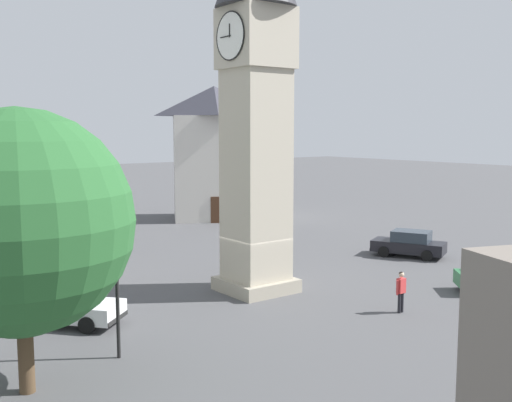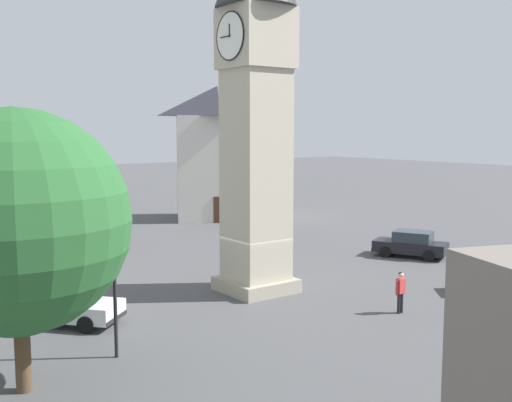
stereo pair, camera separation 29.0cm
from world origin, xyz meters
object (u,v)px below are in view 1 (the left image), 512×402
at_px(car_white_side, 409,244).
at_px(pedestrian, 401,288).
at_px(car_silver_kerb, 503,277).
at_px(lamp_post, 116,265).
at_px(clock_tower, 256,58).
at_px(tree, 20,222).
at_px(building_terrace_right, 214,152).
at_px(car_blue_kerb, 66,305).
at_px(car_red_corner, 87,238).

distance_m(car_white_side, pedestrian, 11.32).
bearing_deg(car_silver_kerb, lamp_post, 79.72).
xyz_separation_m(clock_tower, car_white_side, (0.67, -11.67, -9.75)).
bearing_deg(clock_tower, tree, 112.28).
height_order(car_white_side, building_terrace_right, building_terrace_right).
bearing_deg(car_blue_kerb, car_red_corner, -24.48).
distance_m(car_blue_kerb, car_red_corner, 14.45).
bearing_deg(clock_tower, car_white_side, -86.70).
bearing_deg(tree, car_white_side, -76.84).
xyz_separation_m(car_blue_kerb, pedestrian, (-6.64, -11.34, 0.25)).
bearing_deg(car_red_corner, car_silver_kerb, -151.08).
height_order(clock_tower, car_white_side, clock_tower).
height_order(car_white_side, lamp_post, lamp_post).
relative_size(clock_tower, car_red_corner, 4.19).
height_order(clock_tower, car_red_corner, clock_tower).
distance_m(clock_tower, car_blue_kerb, 13.06).
height_order(car_blue_kerb, car_silver_kerb, same).
bearing_deg(lamp_post, clock_tower, -65.34).
height_order(pedestrian, building_terrace_right, building_terrace_right).
xyz_separation_m(car_blue_kerb, tree, (-5.23, 3.01, 4.10)).
bearing_deg(car_blue_kerb, clock_tower, -92.96).
distance_m(car_silver_kerb, tree, 20.93).
distance_m(clock_tower, tree, 13.83).
bearing_deg(car_blue_kerb, tree, 150.09).
distance_m(tree, building_terrace_right, 34.00).
bearing_deg(building_terrace_right, pedestrian, 162.48).
relative_size(clock_tower, lamp_post, 3.96).
bearing_deg(lamp_post, car_blue_kerb, 2.01).
xyz_separation_m(car_blue_kerb, car_silver_kerb, (-7.48, -17.39, 0.00)).
bearing_deg(lamp_post, car_white_side, -77.21).
height_order(clock_tower, car_blue_kerb, clock_tower).
xyz_separation_m(clock_tower, building_terrace_right, (20.46, -11.09, -4.97)).
distance_m(car_silver_kerb, pedestrian, 6.11).
relative_size(clock_tower, tree, 2.26).
xyz_separation_m(car_blue_kerb, lamp_post, (-4.36, -0.15, 2.33)).
distance_m(car_silver_kerb, lamp_post, 17.67).
bearing_deg(pedestrian, lamp_post, 78.46).
distance_m(clock_tower, building_terrace_right, 23.80).
relative_size(car_white_side, lamp_post, 0.98).
bearing_deg(pedestrian, building_terrace_right, -17.52).
height_order(clock_tower, tree, clock_tower).
xyz_separation_m(car_white_side, tree, (-5.46, 23.34, 4.10)).
height_order(car_silver_kerb, car_red_corner, same).
xyz_separation_m(car_white_side, building_terrace_right, (19.79, 0.58, 4.78)).
relative_size(car_silver_kerb, building_terrace_right, 0.39).
relative_size(car_blue_kerb, lamp_post, 0.93).
bearing_deg(car_blue_kerb, building_terrace_right, -44.63).
bearing_deg(car_red_corner, lamp_post, 161.57).
bearing_deg(building_terrace_right, car_silver_kerb, 175.08).
distance_m(pedestrian, tree, 14.92).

